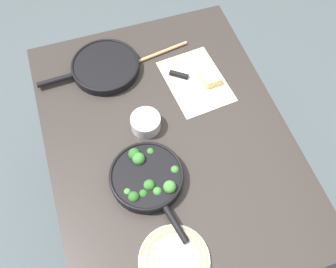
{
  "coord_description": "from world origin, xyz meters",
  "views": [
    {
      "loc": [
        0.7,
        -0.23,
        2.08
      ],
      "look_at": [
        0.0,
        0.0,
        0.79
      ],
      "focal_mm": 40.0,
      "sensor_mm": 36.0,
      "label": 1
    }
  ],
  "objects": [
    {
      "name": "wooden_spoon",
      "position": [
        -0.41,
        0.0,
        0.78
      ],
      "size": [
        0.09,
        0.38,
        0.02
      ],
      "rotation": [
        0.0,
        0.0,
        4.88
      ],
      "color": "tan",
      "rests_on": "dining_table_red"
    },
    {
      "name": "grater_knife",
      "position": [
        -0.25,
        0.17,
        0.78
      ],
      "size": [
        0.15,
        0.19,
        0.02
      ],
      "rotation": [
        0.0,
        0.0,
        0.93
      ],
      "color": "silver",
      "rests_on": "dining_table_red"
    },
    {
      "name": "skillet_broccoli",
      "position": [
        0.16,
        -0.13,
        0.8
      ],
      "size": [
        0.41,
        0.28,
        0.08
      ],
      "rotation": [
        0.0,
        0.0,
        0.21
      ],
      "color": "black",
      "rests_on": "dining_table_red"
    },
    {
      "name": "ground_plane",
      "position": [
        0.0,
        0.0,
        0.0
      ],
      "size": [
        14.0,
        14.0,
        0.0
      ],
      "primitive_type": "plane",
      "color": "#424C51"
    },
    {
      "name": "cheese_block",
      "position": [
        -0.21,
        0.26,
        0.79
      ],
      "size": [
        0.08,
        0.08,
        0.04
      ],
      "color": "#EFD67A",
      "rests_on": "dining_table_red"
    },
    {
      "name": "parchment_sheet",
      "position": [
        -0.23,
        0.2,
        0.77
      ],
      "size": [
        0.35,
        0.27,
        0.0
      ],
      "color": "beige",
      "rests_on": "dining_table_red"
    },
    {
      "name": "skillet_eggs",
      "position": [
        -0.41,
        -0.16,
        0.8
      ],
      "size": [
        0.3,
        0.45,
        0.04
      ],
      "rotation": [
        0.0,
        0.0,
        4.76
      ],
      "color": "black",
      "rests_on": "dining_table_red"
    },
    {
      "name": "dining_table_red",
      "position": [
        0.0,
        0.0,
        0.69
      ],
      "size": [
        1.28,
        0.96,
        0.77
      ],
      "color": "#2D2826",
      "rests_on": "ground_plane"
    },
    {
      "name": "prep_bowl_steel",
      "position": [
        -0.07,
        -0.07,
        0.8
      ],
      "size": [
        0.12,
        0.12,
        0.06
      ],
      "color": "#B7B7BC",
      "rests_on": "dining_table_red"
    },
    {
      "name": "dinner_plate_stack",
      "position": [
        0.46,
        -0.13,
        0.79
      ],
      "size": [
        0.24,
        0.24,
        0.03
      ],
      "color": "silver",
      "rests_on": "dining_table_red"
    }
  ]
}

